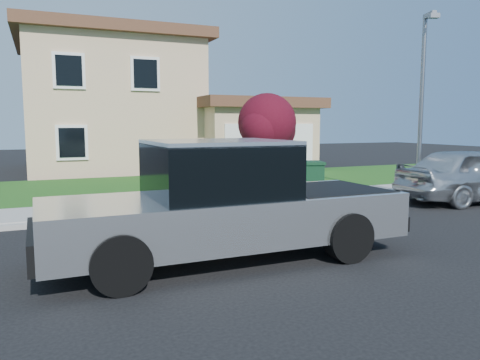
{
  "coord_description": "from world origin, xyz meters",
  "views": [
    {
      "loc": [
        -3.48,
        -8.69,
        2.39
      ],
      "look_at": [
        0.41,
        0.38,
        1.2
      ],
      "focal_mm": 35.0,
      "sensor_mm": 36.0,
      "label": 1
    }
  ],
  "objects_px": {
    "pickup_truck": "(225,204)",
    "sedan": "(476,174)",
    "ornamental_tree": "(268,125)",
    "trash_bin": "(310,180)",
    "woman": "(279,189)",
    "street_lamp": "(423,96)"
  },
  "relations": [
    {
      "from": "pickup_truck",
      "to": "sedan",
      "type": "height_order",
      "value": "pickup_truck"
    },
    {
      "from": "ornamental_tree",
      "to": "trash_bin",
      "type": "distance_m",
      "value": 5.08
    },
    {
      "from": "trash_bin",
      "to": "sedan",
      "type": "bearing_deg",
      "value": -0.87
    },
    {
      "from": "pickup_truck",
      "to": "trash_bin",
      "type": "relative_size",
      "value": 5.65
    },
    {
      "from": "sedan",
      "to": "ornamental_tree",
      "type": "xyz_separation_m",
      "value": [
        -3.99,
        6.32,
        1.48
      ]
    },
    {
      "from": "woman",
      "to": "ornamental_tree",
      "type": "distance_m",
      "value": 7.86
    },
    {
      "from": "pickup_truck",
      "to": "trash_bin",
      "type": "xyz_separation_m",
      "value": [
        4.38,
        4.27,
        -0.26
      ]
    },
    {
      "from": "pickup_truck",
      "to": "sedan",
      "type": "bearing_deg",
      "value": 15.52
    },
    {
      "from": "trash_bin",
      "to": "ornamental_tree",
      "type": "bearing_deg",
      "value": 95.74
    },
    {
      "from": "trash_bin",
      "to": "woman",
      "type": "bearing_deg",
      "value": -117.61
    },
    {
      "from": "street_lamp",
      "to": "trash_bin",
      "type": "bearing_deg",
      "value": -166.76
    },
    {
      "from": "woman",
      "to": "ornamental_tree",
      "type": "height_order",
      "value": "ornamental_tree"
    },
    {
      "from": "sedan",
      "to": "street_lamp",
      "type": "distance_m",
      "value": 2.92
    },
    {
      "from": "sedan",
      "to": "woman",
      "type": "bearing_deg",
      "value": 101.32
    },
    {
      "from": "sedan",
      "to": "trash_bin",
      "type": "relative_size",
      "value": 4.37
    },
    {
      "from": "woman",
      "to": "sedan",
      "type": "xyz_separation_m",
      "value": [
        7.19,
        0.72,
        -0.03
      ]
    },
    {
      "from": "pickup_truck",
      "to": "trash_bin",
      "type": "distance_m",
      "value": 6.12
    },
    {
      "from": "woman",
      "to": "street_lamp",
      "type": "xyz_separation_m",
      "value": [
        6.05,
        1.89,
        2.39
      ]
    },
    {
      "from": "sedan",
      "to": "street_lamp",
      "type": "relative_size",
      "value": 0.87
    },
    {
      "from": "woman",
      "to": "street_lamp",
      "type": "height_order",
      "value": "street_lamp"
    },
    {
      "from": "woman",
      "to": "street_lamp",
      "type": "distance_m",
      "value": 6.77
    },
    {
      "from": "ornamental_tree",
      "to": "woman",
      "type": "bearing_deg",
      "value": -114.49
    }
  ]
}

